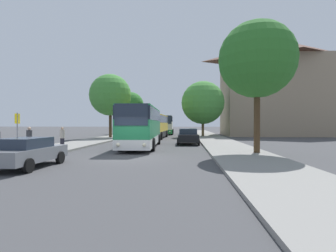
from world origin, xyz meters
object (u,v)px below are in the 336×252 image
tree_right_mid (257,60)px  bus_middle (155,126)px  pedestrian_walking_back (62,138)px  parked_car_right_near (188,136)px  bus_rear (166,125)px  bus_stop_sign (17,129)px  tree_left_far (131,105)px  bus_front (142,126)px  tree_left_near (110,95)px  pedestrian_waiting_near (29,139)px  parked_car_left_curb (27,152)px  tree_right_near (203,103)px

tree_right_mid → bus_middle: bearing=115.4°
pedestrian_walking_back → parked_car_right_near: bearing=87.4°
bus_middle → bus_rear: bus_rear is taller
pedestrian_walking_back → bus_stop_sign: bearing=-46.6°
bus_rear → tree_left_far: 8.02m
bus_rear → parked_car_right_near: bus_rear is taller
bus_middle → tree_right_mid: (8.87, -18.68, 4.49)m
bus_middle → parked_car_right_near: 11.25m
bus_front → tree_left_near: 15.19m
bus_front → tree_right_mid: size_ratio=1.30×
parked_car_right_near → pedestrian_waiting_near: 14.01m
parked_car_left_curb → tree_left_near: bearing=98.8°
bus_middle → tree_left_far: size_ratio=1.45×
bus_front → tree_right_near: size_ratio=1.34×
bus_front → pedestrian_walking_back: bearing=-152.6°
bus_front → bus_rear: bearing=87.9°
tree_left_near → tree_right_near: (12.99, 4.80, -0.74)m
tree_left_near → parked_car_right_near: bearing=-42.0°
bus_rear → tree_right_near: size_ratio=1.23×
pedestrian_waiting_near → tree_left_near: bearing=6.1°
bus_middle → tree_left_far: 16.49m
bus_stop_sign → pedestrian_walking_back: 4.39m
pedestrian_waiting_near → pedestrian_walking_back: 2.67m
bus_front → parked_car_left_curb: (-3.62, -10.69, -1.07)m
bus_middle → tree_left_far: bearing=115.7°
parked_car_left_curb → pedestrian_waiting_near: pedestrian_waiting_near is taller
parked_car_left_curb → pedestrian_waiting_near: 5.96m
tree_right_near → bus_stop_sign: bearing=-116.6°
bus_front → tree_right_near: bearing=68.2°
pedestrian_waiting_near → parked_car_right_near: bearing=-43.3°
bus_rear → tree_right_near: (6.40, -9.81, 3.39)m
parked_car_left_curb → tree_left_far: tree_left_far is taller
parked_car_left_curb → pedestrian_walking_back: (-1.96, 7.54, 0.25)m
tree_left_near → tree_right_mid: (15.02, -17.93, 0.27)m
tree_left_far → pedestrian_walking_back: bearing=-87.4°
parked_car_left_curb → tree_left_near: tree_left_near is taller
parked_car_left_curb → bus_middle: bearing=84.3°
bus_rear → pedestrian_waiting_near: bus_rear is taller
tree_left_near → tree_right_near: 13.87m
pedestrian_walking_back → tree_right_near: 24.54m
bus_rear → pedestrian_waiting_near: bearing=-103.3°
parked_car_left_curb → parked_car_right_near: 16.10m
tree_left_near → pedestrian_walking_back: bearing=-86.4°
tree_right_near → parked_car_left_curb: bearing=-109.3°
bus_middle → pedestrian_walking_back: (-5.14, -16.95, -0.76)m
bus_rear → pedestrian_walking_back: (-5.58, -30.80, -0.86)m
bus_stop_sign → tree_left_near: (-0.32, 20.46, 4.24)m
parked_car_right_near → tree_right_near: size_ratio=0.51×
parked_car_left_curb → pedestrian_waiting_near: (-3.05, 5.11, 0.26)m
bus_stop_sign → tree_right_mid: 15.58m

